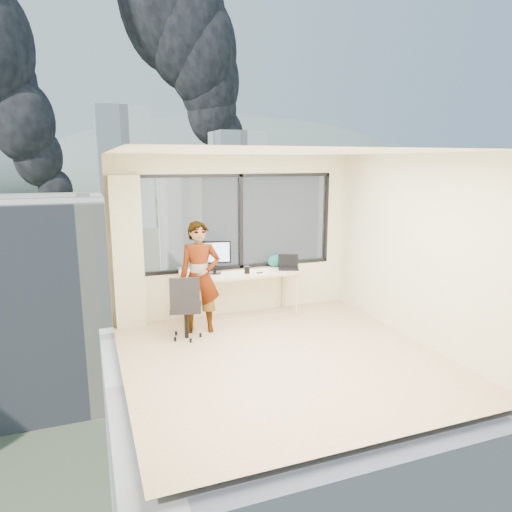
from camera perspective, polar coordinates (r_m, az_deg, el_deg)
name	(u,v)px	position (r m, az deg, el deg)	size (l,w,h in m)	color
floor	(283,357)	(6.10, 3.36, -12.45)	(4.00, 4.00, 0.01)	beige
ceiling	(285,152)	(5.57, 3.68, 12.76)	(4.00, 4.00, 0.01)	white
wall_front	(380,306)	(4.01, 15.21, -6.02)	(4.00, 0.01, 2.60)	#EFEAB8
wall_left	(116,273)	(5.23, -16.96, -2.01)	(0.01, 4.00, 2.60)	#EFEAB8
wall_right	(416,249)	(6.75, 19.24, 0.84)	(0.01, 4.00, 2.60)	#EFEAB8
window_wall	(238,222)	(7.52, -2.31, 4.27)	(3.30, 0.16, 1.55)	black
curtain	(128,253)	(7.12, -15.64, 0.37)	(0.45, 0.14, 2.30)	beige
desk	(242,295)	(7.43, -1.78, -4.90)	(1.80, 0.60, 0.75)	tan
chair	(186,306)	(6.63, -8.72, -6.14)	(0.49, 0.49, 0.96)	black
person	(200,277)	(6.78, -6.99, -2.64)	(0.60, 0.40, 1.65)	#2D2D33
monitor	(214,257)	(7.27, -5.19, -0.11)	(0.53, 0.11, 0.53)	black
game_console	(189,271)	(7.35, -8.34, -1.86)	(0.32, 0.27, 0.08)	white
laptop	(289,263)	(7.55, 4.06, -0.87)	(0.33, 0.35, 0.21)	black
cellphone	(260,273)	(7.31, 0.45, -2.08)	(0.10, 0.05, 0.01)	black
pen_cup	(247,270)	(7.28, -1.13, -1.73)	(0.09, 0.09, 0.11)	black
handbag	(275,261)	(7.71, 2.43, -0.58)	(0.28, 0.14, 0.22)	#0C4842
exterior_ground	(96,226)	(126.19, -19.24, 3.49)	(400.00, 400.00, 0.04)	#515B3D
near_bldg_b	(240,248)	(46.18, -2.06, 1.04)	(14.00, 13.00, 16.00)	white
near_bldg_c	(452,284)	(47.62, 23.16, -3.27)	(12.00, 10.00, 10.00)	beige
far_tower_b	(125,167)	(125.52, -16.00, 10.53)	(13.00, 13.00, 30.00)	silver
far_tower_c	(237,173)	(152.63, -2.41, 10.33)	(15.00, 15.00, 26.00)	silver
hill_b	(232,185)	(341.19, -2.99, 8.86)	(300.00, 220.00, 96.00)	slate
tree_b	(217,379)	(26.76, -4.84, -15.02)	(7.60, 7.60, 9.00)	#1C4D19
tree_c	(318,265)	(52.48, 7.68, -1.11)	(8.40, 8.40, 10.00)	#1C4D19
smoke_plume_a	(44,33)	(159.52, -24.87, 23.87)	(40.00, 24.00, 90.00)	black
smoke_plume_b	(237,96)	(185.84, -2.42, 19.22)	(30.00, 18.00, 70.00)	black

